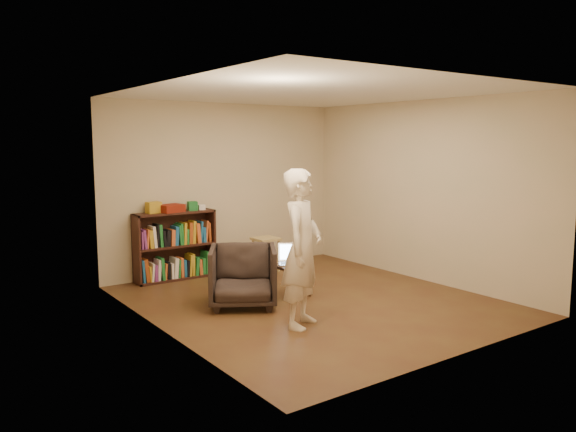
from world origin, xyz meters
TOP-DOWN VIEW (x-y plane):
  - floor at (0.00, 0.00)m, footprint 4.50×4.50m
  - ceiling at (0.00, 0.00)m, footprint 4.50×4.50m
  - wall_back at (0.00, 2.25)m, footprint 4.00×0.00m
  - wall_left at (-2.00, 0.00)m, footprint 0.00×4.50m
  - wall_right at (2.00, 0.00)m, footprint 0.00×4.50m
  - bookshelf at (-0.93, 2.09)m, footprint 1.20×0.30m
  - box_yellow at (-1.23, 2.11)m, footprint 0.21×0.16m
  - red_cloth at (-0.98, 2.06)m, footprint 0.38×0.31m
  - box_green at (-0.63, 2.08)m, footprint 0.16×0.16m
  - box_white at (-0.50, 2.07)m, footprint 0.11×0.11m
  - stool at (0.44, 1.74)m, footprint 0.37×0.37m
  - armchair at (-0.82, 0.34)m, footprint 1.11×1.12m
  - side_table at (-0.07, 0.36)m, footprint 0.40×0.40m
  - laptop at (-0.01, 0.42)m, footprint 0.50×0.50m
  - person at (-0.69, -0.69)m, footprint 0.75×0.69m

SIDE VIEW (x-z plane):
  - floor at x=0.00m, z-range 0.00..0.00m
  - side_table at x=-0.07m, z-range 0.14..0.55m
  - armchair at x=-0.82m, z-range 0.00..0.75m
  - stool at x=0.44m, z-range 0.16..0.69m
  - bookshelf at x=-0.93m, z-range -0.06..0.94m
  - laptop at x=-0.01m, z-range 0.35..0.59m
  - person at x=-0.69m, z-range 0.00..1.72m
  - box_white at x=-0.50m, z-range 1.00..1.08m
  - red_cloth at x=-0.98m, z-range 1.00..1.11m
  - box_green at x=-0.63m, z-range 1.00..1.13m
  - box_yellow at x=-1.23m, z-range 1.00..1.16m
  - wall_back at x=0.00m, z-range -0.70..3.30m
  - wall_left at x=-2.00m, z-range -0.95..3.55m
  - wall_right at x=2.00m, z-range -0.95..3.55m
  - ceiling at x=0.00m, z-range 2.60..2.60m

